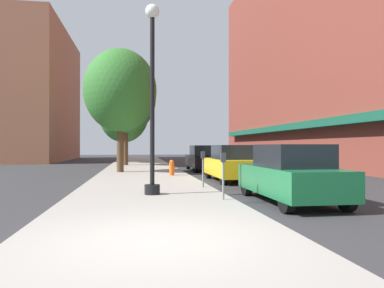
% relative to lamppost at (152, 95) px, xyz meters
% --- Properties ---
extents(ground_plane, '(90.00, 90.00, 0.00)m').
position_rel_lamppost_xyz_m(ground_plane, '(3.86, 12.55, -3.20)').
color(ground_plane, '#2D2D30').
extents(sidewalk_slab, '(4.80, 50.00, 0.12)m').
position_rel_lamppost_xyz_m(sidewalk_slab, '(-0.14, 13.55, -3.14)').
color(sidewalk_slab, gray).
rests_on(sidewalk_slab, ground).
extents(building_right_brick, '(6.80, 40.00, 20.41)m').
position_rel_lamppost_xyz_m(building_right_brick, '(14.85, 16.55, 6.98)').
color(building_right_brick, brown).
rests_on(building_right_brick, ground).
extents(building_far_background, '(6.80, 18.00, 14.44)m').
position_rel_lamppost_xyz_m(building_far_background, '(-11.16, 31.55, 4.00)').
color(building_far_background, '#9E6047').
rests_on(building_far_background, ground).
extents(lamppost, '(0.48, 0.48, 5.90)m').
position_rel_lamppost_xyz_m(lamppost, '(0.00, 0.00, 0.00)').
color(lamppost, black).
rests_on(lamppost, sidewalk_slab).
extents(fire_hydrant, '(0.33, 0.26, 0.79)m').
position_rel_lamppost_xyz_m(fire_hydrant, '(1.31, 7.24, -2.68)').
color(fire_hydrant, '#E05614').
rests_on(fire_hydrant, sidewalk_slab).
extents(parking_meter_near, '(0.14, 0.09, 1.31)m').
position_rel_lamppost_xyz_m(parking_meter_near, '(1.91, 1.68, -2.25)').
color(parking_meter_near, slate).
rests_on(parking_meter_near, sidewalk_slab).
extents(parking_meter_far, '(0.14, 0.09, 1.31)m').
position_rel_lamppost_xyz_m(parking_meter_far, '(1.91, -1.44, -2.25)').
color(parking_meter_far, slate).
rests_on(parking_meter_far, sidewalk_slab).
extents(tree_near, '(4.74, 4.74, 7.95)m').
position_rel_lamppost_xyz_m(tree_near, '(-1.32, 17.80, 2.12)').
color(tree_near, '#4C3823').
rests_on(tree_near, sidewalk_slab).
extents(tree_mid, '(4.48, 4.48, 6.98)m').
position_rel_lamppost_xyz_m(tree_mid, '(-1.61, 22.34, 1.31)').
color(tree_mid, '#4C3823').
rests_on(tree_mid, sidewalk_slab).
extents(tree_far, '(4.18, 4.18, 7.13)m').
position_rel_lamppost_xyz_m(tree_far, '(-1.41, 10.12, 1.62)').
color(tree_far, '#4C3823').
rests_on(tree_far, sidewalk_slab).
extents(car_green, '(1.80, 4.30, 1.66)m').
position_rel_lamppost_xyz_m(car_green, '(3.86, -1.49, -2.39)').
color(car_green, black).
rests_on(car_green, ground).
extents(car_yellow, '(1.80, 4.30, 1.66)m').
position_rel_lamppost_xyz_m(car_yellow, '(3.86, 4.91, -2.39)').
color(car_yellow, black).
rests_on(car_yellow, ground).
extents(car_black, '(1.80, 4.30, 1.66)m').
position_rel_lamppost_xyz_m(car_black, '(3.86, 12.13, -2.39)').
color(car_black, black).
rests_on(car_black, ground).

